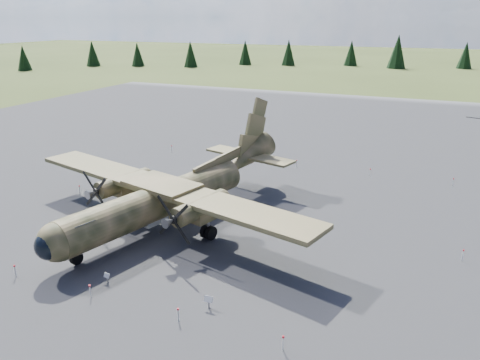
% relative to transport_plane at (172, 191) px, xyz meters
% --- Properties ---
extents(ground, '(500.00, 500.00, 0.00)m').
position_rel_transport_plane_xyz_m(ground, '(5.10, 2.08, -2.65)').
color(ground, '#515E2A').
rests_on(ground, ground).
extents(apron, '(120.00, 120.00, 0.04)m').
position_rel_transport_plane_xyz_m(apron, '(5.10, 12.08, -2.65)').
color(apron, slate).
rests_on(apron, ground).
extents(transport_plane, '(27.79, 24.85, 9.24)m').
position_rel_transport_plane_xyz_m(transport_plane, '(0.00, 0.00, 0.00)').
color(transport_plane, '#33381E').
rests_on(transport_plane, ground).
extents(info_placard_left, '(0.44, 0.25, 0.66)m').
position_rel_transport_plane_xyz_m(info_placard_left, '(0.95, -9.67, -2.22)').
color(info_placard_left, gray).
rests_on(info_placard_left, ground).
extents(info_placard_right, '(0.53, 0.25, 0.80)m').
position_rel_transport_plane_xyz_m(info_placard_right, '(8.08, -9.66, -2.12)').
color(info_placard_right, gray).
rests_on(info_placard_right, ground).
extents(barrier_fence, '(33.12, 29.62, 0.85)m').
position_rel_transport_plane_xyz_m(barrier_fence, '(4.64, 2.01, -2.15)').
color(barrier_fence, white).
rests_on(barrier_fence, ground).
extents(treeline, '(284.36, 286.54, 10.93)m').
position_rel_transport_plane_xyz_m(treeline, '(14.34, -1.68, 2.00)').
color(treeline, black).
rests_on(treeline, ground).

